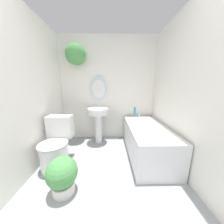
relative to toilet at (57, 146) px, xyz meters
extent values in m
cube|color=silver|center=(0.83, 1.08, 0.86)|extent=(2.33, 0.06, 2.40)
ellipsoid|color=silver|center=(0.61, 1.03, 0.89)|extent=(0.43, 0.02, 0.62)
ellipsoid|color=silver|center=(0.61, 1.03, 0.89)|extent=(0.39, 0.01, 0.58)
cylinder|color=silver|center=(0.15, 0.92, 1.71)|extent=(0.19, 0.19, 0.11)
sphere|color=#4C934C|center=(0.15, 0.92, 1.61)|extent=(0.43, 0.43, 0.43)
cube|color=silver|center=(-0.31, -0.15, 0.86)|extent=(0.06, 2.52, 2.40)
cube|color=silver|center=(1.96, -0.15, 0.86)|extent=(0.06, 2.52, 2.40)
cylinder|color=white|center=(0.00, -0.10, -0.14)|extent=(0.41, 0.41, 0.41)
cylinder|color=silver|center=(0.00, -0.10, 0.08)|extent=(0.44, 0.44, 0.02)
cube|color=white|center=(0.00, 0.21, 0.26)|extent=(0.42, 0.21, 0.38)
cylinder|color=white|center=(0.61, 0.77, 0.00)|extent=(0.15, 0.15, 0.68)
cylinder|color=white|center=(0.61, 0.77, 0.41)|extent=(0.47, 0.47, 0.13)
cylinder|color=silver|center=(0.61, 0.90, 0.52)|extent=(0.02, 0.02, 0.10)
cube|color=silver|center=(1.57, 0.28, -0.06)|extent=(0.68, 1.43, 0.57)
cube|color=white|center=(1.57, 0.28, 0.21)|extent=(0.58, 1.33, 0.04)
cylinder|color=silver|center=(1.57, 0.90, 0.27)|extent=(0.04, 0.04, 0.08)
cylinder|color=#2D84C6|center=(1.45, 0.84, 0.38)|extent=(0.06, 0.06, 0.15)
cylinder|color=black|center=(1.45, 0.84, 0.47)|extent=(0.03, 0.03, 0.02)
cylinder|color=silver|center=(0.30, -0.53, -0.27)|extent=(0.26, 0.26, 0.13)
sphere|color=#4C934C|center=(0.30, -0.53, -0.05)|extent=(0.36, 0.36, 0.36)
camera|label=1|loc=(0.88, -1.68, 0.94)|focal=18.00mm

